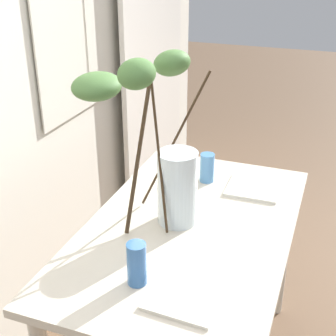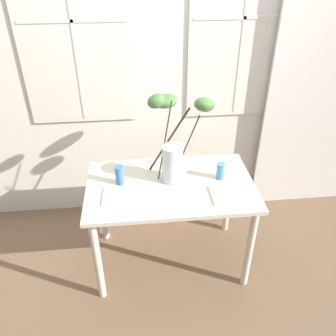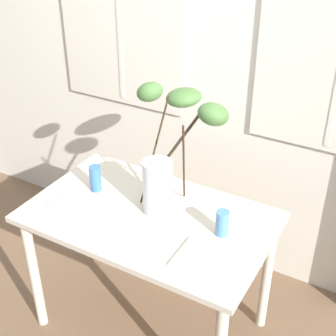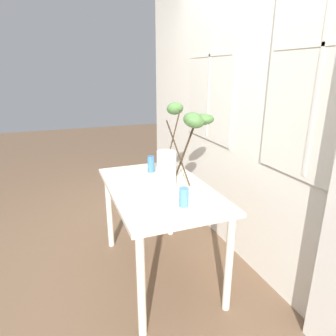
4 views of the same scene
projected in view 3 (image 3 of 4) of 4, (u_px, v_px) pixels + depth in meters
ground at (152, 322)px, 2.78m from camera, size 14.00×14.00×0.00m
back_wall_with_windows at (225, 37)px, 2.64m from camera, size 4.58×0.14×2.87m
dining_table at (149, 232)px, 2.44m from camera, size 1.20×0.73×0.77m
vase_with_branches at (169, 151)px, 2.31m from camera, size 0.52×0.46×0.64m
drinking_glass_blue_left at (95, 178)px, 2.54m from camera, size 0.06×0.06×0.14m
drinking_glass_blue_right at (222, 223)px, 2.22m from camera, size 0.06×0.06×0.13m
plate_square_left at (75, 203)px, 2.46m from camera, size 0.22×0.22×0.01m
plate_square_right at (202, 259)px, 2.10m from camera, size 0.22×0.22×0.01m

